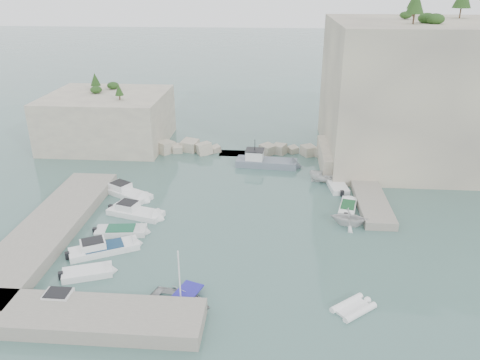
# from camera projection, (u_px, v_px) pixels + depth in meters

# --- Properties ---
(ground) EXTENTS (400.00, 400.00, 0.00)m
(ground) POSITION_uv_depth(u_px,v_px,m) (235.00, 236.00, 42.47)
(ground) COLOR #496D67
(ground) RESTS_ON ground
(cliff_east) EXTENTS (26.00, 22.00, 17.00)m
(cliff_east) POSITION_uv_depth(u_px,v_px,m) (433.00, 92.00, 58.54)
(cliff_east) COLOR beige
(cliff_east) RESTS_ON ground
(cliff_terrace) EXTENTS (8.00, 10.00, 2.50)m
(cliff_terrace) POSITION_uv_depth(u_px,v_px,m) (353.00, 158.00, 57.54)
(cliff_terrace) COLOR beige
(cliff_terrace) RESTS_ON ground
(outcrop_west) EXTENTS (16.00, 14.00, 7.00)m
(outcrop_west) POSITION_uv_depth(u_px,v_px,m) (108.00, 119.00, 65.42)
(outcrop_west) COLOR beige
(outcrop_west) RESTS_ON ground
(quay_west) EXTENTS (5.00, 24.00, 1.10)m
(quay_west) POSITION_uv_depth(u_px,v_px,m) (48.00, 229.00, 42.55)
(quay_west) COLOR #9E9689
(quay_west) RESTS_ON ground
(quay_south) EXTENTS (18.00, 4.00, 1.10)m
(quay_south) POSITION_uv_depth(u_px,v_px,m) (71.00, 317.00, 31.52)
(quay_south) COLOR #9E9689
(quay_south) RESTS_ON ground
(ledge_east) EXTENTS (3.00, 16.00, 0.80)m
(ledge_east) POSITION_uv_depth(u_px,v_px,m) (367.00, 191.00, 50.51)
(ledge_east) COLOR #9E9689
(ledge_east) RESTS_ON ground
(breakwater) EXTENTS (28.00, 3.00, 1.40)m
(breakwater) POSITION_uv_depth(u_px,v_px,m) (242.00, 148.00, 62.42)
(breakwater) COLOR beige
(breakwater) RESTS_ON ground
(motorboat_a) EXTENTS (6.73, 5.00, 1.40)m
(motorboat_a) POSITION_uv_depth(u_px,v_px,m) (127.00, 195.00, 50.50)
(motorboat_a) COLOR white
(motorboat_a) RESTS_ON ground
(motorboat_b) EXTENTS (6.44, 3.62, 1.40)m
(motorboat_b) POSITION_uv_depth(u_px,v_px,m) (136.00, 215.00, 46.26)
(motorboat_b) COLOR white
(motorboat_b) RESTS_ON ground
(motorboat_c) EXTENTS (5.19, 2.42, 0.70)m
(motorboat_c) POSITION_uv_depth(u_px,v_px,m) (121.00, 234.00, 42.90)
(motorboat_c) COLOR silver
(motorboat_c) RESTS_ON ground
(motorboat_d) EXTENTS (6.48, 4.58, 1.40)m
(motorboat_d) POSITION_uv_depth(u_px,v_px,m) (105.00, 252.00, 40.06)
(motorboat_d) COLOR white
(motorboat_d) RESTS_ON ground
(motorboat_e) EXTENTS (4.49, 3.02, 0.70)m
(motorboat_e) POSITION_uv_depth(u_px,v_px,m) (88.00, 275.00, 36.85)
(motorboat_e) COLOR white
(motorboat_e) RESTS_ON ground
(motorboat_f) EXTENTS (5.93, 1.80, 1.40)m
(motorboat_f) POSITION_uv_depth(u_px,v_px,m) (71.00, 308.00, 33.20)
(motorboat_f) COLOR silver
(motorboat_f) RESTS_ON ground
(rowboat) EXTENTS (5.51, 4.69, 0.97)m
(rowboat) POSITION_uv_depth(u_px,v_px,m) (181.00, 305.00, 33.53)
(rowboat) COLOR silver
(rowboat) RESTS_ON ground
(inflatable_dinghy) EXTENTS (3.53, 3.30, 0.44)m
(inflatable_dinghy) POSITION_uv_depth(u_px,v_px,m) (353.00, 310.00, 33.01)
(inflatable_dinghy) COLOR white
(inflatable_dinghy) RESTS_ON ground
(tender_east_a) EXTENTS (4.03, 3.64, 1.86)m
(tender_east_a) POSITION_uv_depth(u_px,v_px,m) (349.00, 225.00, 44.41)
(tender_east_a) COLOR silver
(tender_east_a) RESTS_ON ground
(tender_east_b) EXTENTS (2.53, 4.73, 0.70)m
(tender_east_b) POSITION_uv_depth(u_px,v_px,m) (348.00, 210.00, 47.37)
(tender_east_b) COLOR white
(tender_east_b) RESTS_ON ground
(tender_east_c) EXTENTS (2.56, 5.86, 0.70)m
(tender_east_c) POSITION_uv_depth(u_px,v_px,m) (336.00, 186.00, 52.77)
(tender_east_c) COLOR white
(tender_east_c) RESTS_ON ground
(tender_east_d) EXTENTS (4.30, 1.75, 1.64)m
(tender_east_d) POSITION_uv_depth(u_px,v_px,m) (327.00, 182.00, 53.85)
(tender_east_d) COLOR silver
(tender_east_d) RESTS_ON ground
(work_boat) EXTENTS (8.44, 3.14, 2.20)m
(work_boat) POSITION_uv_depth(u_px,v_px,m) (266.00, 166.00, 58.47)
(work_boat) COLOR slate
(work_boat) RESTS_ON ground
(rowboat_mast) EXTENTS (0.10, 0.10, 4.20)m
(rowboat_mast) POSITION_uv_depth(u_px,v_px,m) (179.00, 275.00, 32.51)
(rowboat_mast) COLOR white
(rowboat_mast) RESTS_ON rowboat
(vegetation) EXTENTS (53.48, 13.88, 13.40)m
(vegetation) POSITION_uv_depth(u_px,v_px,m) (399.00, 11.00, 56.47)
(vegetation) COLOR #1E4219
(vegetation) RESTS_ON ground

